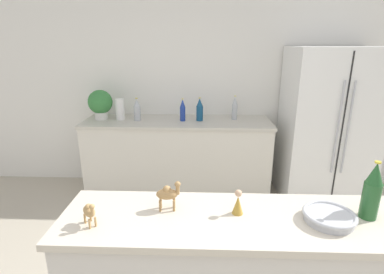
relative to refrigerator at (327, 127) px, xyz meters
The scene contains 14 objects.
wall_back 1.43m from the refrigerator, 162.61° to the left, with size 8.00×0.06×2.55m.
back_counter 1.74m from the refrigerator, behind, with size 2.16×0.63×0.90m.
refrigerator is the anchor object (origin of this frame).
potted_plant 2.59m from the refrigerator, behind, with size 0.28×0.28×0.34m.
paper_towel_roll 2.36m from the refrigerator, behind, with size 0.11×0.11×0.24m.
back_bottle_0 1.63m from the refrigerator, behind, with size 0.06×0.06×0.26m.
back_bottle_1 1.44m from the refrigerator, behind, with size 0.08×0.08×0.27m.
back_bottle_2 1.05m from the refrigerator, behind, with size 0.06×0.06×0.28m.
back_bottle_3 2.15m from the refrigerator, behind, with size 0.08×0.08×0.26m.
wine_bottle 2.07m from the refrigerator, 106.41° to the right, with size 0.08×0.08×0.29m.
fruit_bowl 2.17m from the refrigerator, 111.26° to the right, with size 0.25×0.25×0.05m.
camel_figurine 2.49m from the refrigerator, 128.87° to the right, with size 0.13×0.06×0.16m.
camel_figurine_second 2.83m from the refrigerator, 132.41° to the right, with size 0.09×0.10×0.13m.
wise_man_figurine_crimson 2.31m from the refrigerator, 121.71° to the right, with size 0.06×0.06×0.13m.
Camera 1 is at (-0.09, -0.96, 1.77)m, focal length 28.00 mm.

